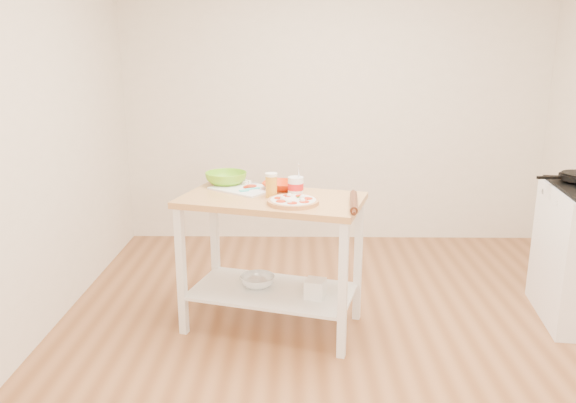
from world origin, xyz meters
The scene contains 13 objects.
room_shell centered at (0.00, 0.00, 1.35)m, with size 4.04×4.54×2.74m.
prep_island centered at (-0.52, 0.37, 0.65)m, with size 1.27×0.91×0.90m.
pizza centered at (-0.38, 0.21, 0.92)m, with size 0.32×0.32×0.05m.
cutting_board centered at (-0.72, 0.58, 0.91)m, with size 0.50×0.48×0.04m.
spatula centered at (-0.68, 0.50, 0.92)m, with size 0.14×0.11×0.01m.
knife centered at (-0.81, 0.67, 0.92)m, with size 0.27×0.07×0.01m.
orange_bowl centered at (-0.47, 0.56, 0.93)m, with size 0.23×0.23×0.06m, color red.
green_bowl centered at (-0.85, 0.70, 0.94)m, with size 0.29×0.29×0.09m, color #70BA1C.
beer_pint centered at (-0.52, 0.37, 0.98)m, with size 0.08×0.08×0.16m.
yogurt_tub centered at (-0.37, 0.41, 0.96)m, with size 0.10×0.10×0.22m.
rolling_pin centered at (-0.02, 0.16, 0.92)m, with size 0.05×0.05×0.40m, color #542713.
shelf_glass_bowl centered at (-0.62, 0.42, 0.30)m, with size 0.24×0.24×0.07m, color silver.
shelf_bin centered at (-0.24, 0.25, 0.32)m, with size 0.12×0.12×0.12m, color white.
Camera 1 is at (-0.36, -3.10, 1.80)m, focal length 35.00 mm.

